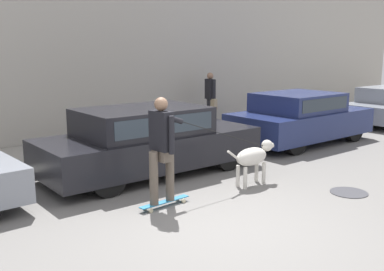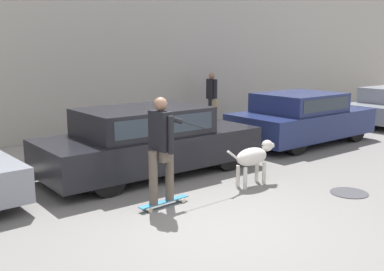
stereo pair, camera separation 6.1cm
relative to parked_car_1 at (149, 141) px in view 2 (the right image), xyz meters
name	(u,v)px [view 2 (the right image)]	position (x,y,z in m)	size (l,w,h in m)	color
ground_plane	(216,226)	(-0.75, -2.84, -0.65)	(36.00, 36.00, 0.00)	slate
back_wall	(39,53)	(-0.75, 3.64, 1.69)	(32.00, 0.30, 4.69)	#ADA89E
sidewalk_curb	(68,155)	(-0.75, 2.22, -0.57)	(30.00, 2.50, 0.16)	gray
parked_car_1	(149,141)	(0.00, 0.00, 0.00)	(4.39, 1.83, 1.32)	black
parked_car_2	(301,119)	(4.74, 0.00, 0.00)	(3.95, 1.84, 1.32)	black
dog	(253,157)	(1.06, -1.80, -0.13)	(1.19, 0.35, 0.78)	beige
skateboarder	(162,145)	(-0.89, -1.75, 0.34)	(2.76, 0.56, 1.73)	beige
pedestrian_with_bag	(212,97)	(4.03, 2.75, 0.38)	(0.26, 0.62, 1.59)	#28282D
manhole_cover	(349,193)	(1.99, -3.19, -0.65)	(0.63, 0.63, 0.01)	#38383D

